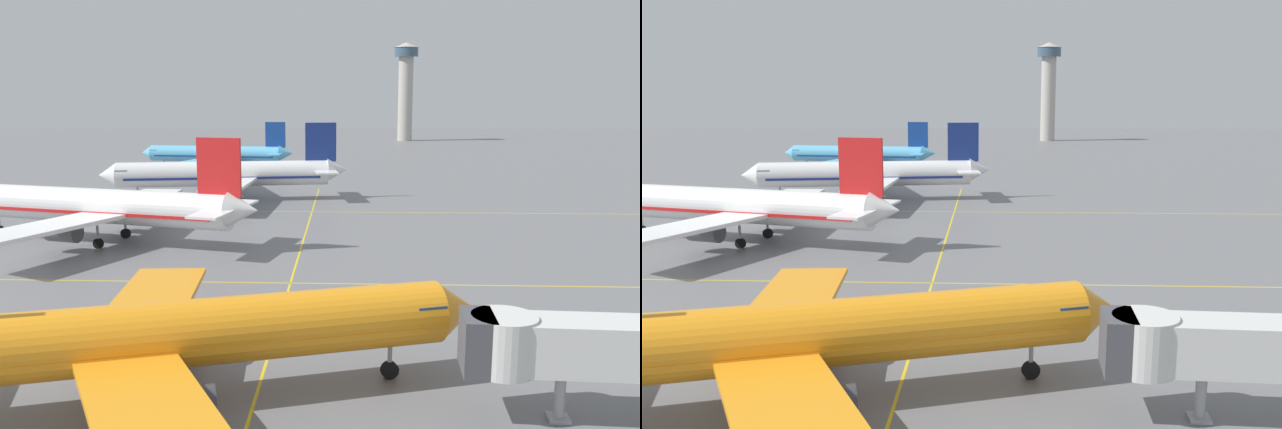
# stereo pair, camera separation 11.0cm
# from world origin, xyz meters

# --- Properties ---
(airliner_front_gate) EXTENTS (35.76, 30.52, 11.33)m
(airliner_front_gate) POSITION_xyz_m (-4.83, 10.56, 3.87)
(airliner_front_gate) COLOR orange
(airliner_front_gate) RESTS_ON ground
(airliner_second_row) EXTENTS (38.72, 32.93, 12.15)m
(airliner_second_row) POSITION_xyz_m (-22.98, 49.04, 4.15)
(airliner_second_row) COLOR white
(airliner_second_row) RESTS_ON ground
(airliner_third_row) EXTENTS (39.13, 33.38, 12.18)m
(airliner_third_row) POSITION_xyz_m (-13.99, 79.43, 4.16)
(airliner_third_row) COLOR white
(airliner_third_row) RESTS_ON ground
(airliner_far_left_stand) EXTENTS (34.58, 29.64, 10.75)m
(airliner_far_left_stand) POSITION_xyz_m (-23.60, 119.42, 3.67)
(airliner_far_left_stand) COLOR #5BB7E5
(airliner_far_left_stand) RESTS_ON ground
(taxiway_markings) EXTENTS (155.27, 118.02, 0.01)m
(taxiway_markings) POSITION_xyz_m (0.00, 33.76, 0.00)
(taxiway_markings) COLOR yellow
(taxiway_markings) RESTS_ON ground
(control_tower) EXTENTS (8.82, 8.82, 34.69)m
(control_tower) POSITION_xyz_m (25.71, 215.60, 20.29)
(control_tower) COLOR #ADA89E
(control_tower) RESTS_ON ground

